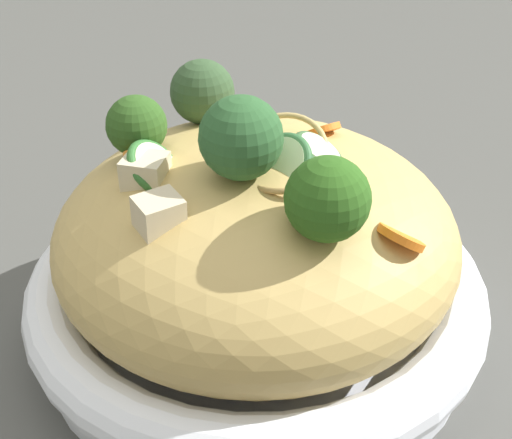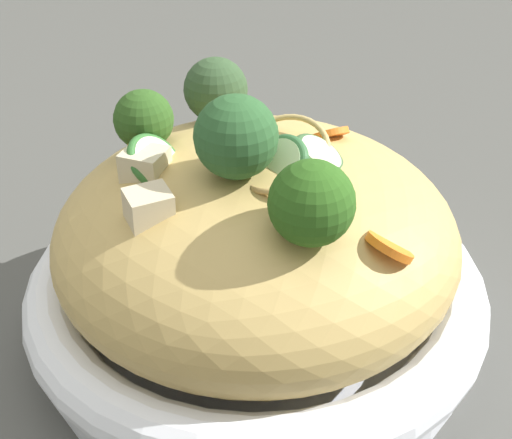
{
  "view_description": "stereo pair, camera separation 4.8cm",
  "coord_description": "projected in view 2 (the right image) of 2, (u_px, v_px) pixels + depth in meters",
  "views": [
    {
      "loc": [
        0.4,
        0.03,
        0.36
      ],
      "look_at": [
        0.0,
        0.0,
        0.09
      ],
      "focal_mm": 49.55,
      "sensor_mm": 36.0,
      "label": 1
    },
    {
      "loc": [
        0.39,
        0.08,
        0.36
      ],
      "look_at": [
        0.0,
        0.0,
        0.09
      ],
      "focal_mm": 49.55,
      "sensor_mm": 36.0,
      "label": 2
    }
  ],
  "objects": [
    {
      "name": "ground_plane",
      "position": [
        256.0,
        324.0,
        0.53
      ],
      "size": [
        3.0,
        3.0,
        0.0
      ],
      "primitive_type": "plane",
      "color": "#484945"
    },
    {
      "name": "serving_bowl",
      "position": [
        256.0,
        294.0,
        0.51
      ],
      "size": [
        0.33,
        0.33,
        0.06
      ],
      "color": "white",
      "rests_on": "ground_plane"
    },
    {
      "name": "noodle_heap",
      "position": [
        256.0,
        235.0,
        0.48
      ],
      "size": [
        0.28,
        0.28,
        0.14
      ],
      "color": "tan",
      "rests_on": "serving_bowl"
    },
    {
      "name": "broccoli_florets",
      "position": [
        231.0,
        137.0,
        0.44
      ],
      "size": [
        0.2,
        0.18,
        0.08
      ],
      "color": "#97B56F",
      "rests_on": "serving_bowl"
    },
    {
      "name": "carrot_coins",
      "position": [
        261.0,
        175.0,
        0.45
      ],
      "size": [
        0.14,
        0.2,
        0.04
      ],
      "color": "orange",
      "rests_on": "serving_bowl"
    },
    {
      "name": "zucchini_slices",
      "position": [
        248.0,
        160.0,
        0.45
      ],
      "size": [
        0.06,
        0.14,
        0.04
      ],
      "color": "beige",
      "rests_on": "serving_bowl"
    },
    {
      "name": "chicken_chunks",
      "position": [
        147.0,
        185.0,
        0.43
      ],
      "size": [
        0.07,
        0.05,
        0.02
      ],
      "color": "beige",
      "rests_on": "serving_bowl"
    }
  ]
}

